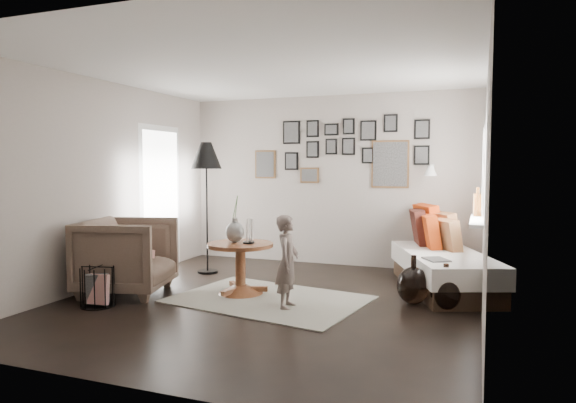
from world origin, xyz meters
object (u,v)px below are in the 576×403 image
at_px(armchair, 127,256).
at_px(child, 287,262).
at_px(magazine_basket, 98,287).
at_px(floor_lamp, 206,161).
at_px(demijohn_large, 413,285).
at_px(vase, 235,228).
at_px(demijohn_small, 446,293).
at_px(pedestal_table, 240,270).
at_px(daybed, 445,263).

xyz_separation_m(armchair, child, (2.02, 0.08, 0.05)).
relative_size(armchair, magazine_basket, 2.30).
bearing_deg(magazine_basket, floor_lamp, 83.16).
bearing_deg(demijohn_large, vase, -173.02).
xyz_separation_m(demijohn_small, child, (-1.59, -0.52, 0.32)).
height_order(floor_lamp, demijohn_small, floor_lamp).
height_order(magazine_basket, demijohn_small, demijohn_small).
bearing_deg(pedestal_table, daybed, 27.70).
height_order(vase, daybed, vase).
distance_m(pedestal_table, magazine_basket, 1.60).
xyz_separation_m(demijohn_large, demijohn_small, (0.35, -0.12, -0.02)).
bearing_deg(child, vase, 59.33).
bearing_deg(daybed, magazine_basket, -168.50).
distance_m(magazine_basket, child, 2.09).
bearing_deg(demijohn_large, pedestal_table, -172.17).
bearing_deg(magazine_basket, child, 18.68).
xyz_separation_m(daybed, demijohn_large, (-0.27, -0.91, -0.10)).
bearing_deg(child, pedestal_table, 58.20).
bearing_deg(vase, pedestal_table, -14.04).
xyz_separation_m(pedestal_table, child, (0.74, -0.37, 0.22)).
xyz_separation_m(magazine_basket, demijohn_small, (3.55, 1.18, -0.03)).
xyz_separation_m(vase, magazine_basket, (-1.14, -1.05, -0.57)).
bearing_deg(vase, daybed, 26.50).
bearing_deg(demijohn_large, daybed, 73.46).
bearing_deg(daybed, demijohn_small, -106.57).
height_order(vase, floor_lamp, floor_lamp).
bearing_deg(demijohn_small, vase, -176.86).
bearing_deg(floor_lamp, magazine_basket, -96.84).
xyz_separation_m(magazine_basket, demijohn_large, (3.20, 1.30, -0.00)).
distance_m(demijohn_small, child, 1.71).
distance_m(floor_lamp, demijohn_small, 3.69).
bearing_deg(demijohn_large, magazine_basket, -157.88).
bearing_deg(floor_lamp, demijohn_large, -12.79).
distance_m(pedestal_table, daybed, 2.54).
distance_m(vase, magazine_basket, 1.65).
height_order(pedestal_table, floor_lamp, floor_lamp).
bearing_deg(daybed, pedestal_table, -173.29).
relative_size(pedestal_table, child, 0.78).
relative_size(daybed, demijohn_small, 4.44).
bearing_deg(magazine_basket, armchair, 95.80).
height_order(demijohn_small, child, child).
height_order(demijohn_large, demijohn_small, demijohn_large).
height_order(vase, magazine_basket, vase).
bearing_deg(pedestal_table, floor_lamp, 136.12).
distance_m(vase, floor_lamp, 1.53).
bearing_deg(child, demijohn_small, -77.26).
distance_m(armchair, demijohn_large, 3.35).
bearing_deg(armchair, pedestal_table, -85.37).
distance_m(armchair, floor_lamp, 1.83).
bearing_deg(pedestal_table, armchair, -160.75).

